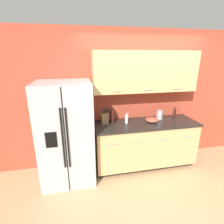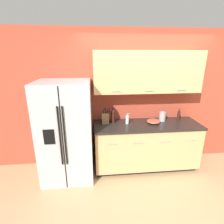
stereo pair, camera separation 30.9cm
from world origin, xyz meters
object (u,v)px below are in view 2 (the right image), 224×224
Objects in this scene: refrigerator at (67,131)px; knife_block at (105,118)px; steel_canister at (162,116)px; mixing_bowl at (153,121)px; soap_dispenser at (127,119)px; oil_bottle at (179,115)px; wine_bottle at (113,116)px.

refrigerator is 5.79× the size of knife_block.
mixing_bowl is at bearing -152.54° from steel_canister.
steel_canister is 0.79× the size of mixing_bowl.
refrigerator is at bearing -173.70° from steel_canister.
steel_canister is (0.70, 0.07, 0.01)m from soap_dispenser.
oil_bottle is 0.32m from steel_canister.
knife_block reaches higher than soap_dispenser.
refrigerator is 7.29× the size of oil_bottle.
knife_block is 1.54× the size of steel_canister.
oil_bottle is 0.97× the size of mixing_bowl.
soap_dispenser is 1.00× the size of steel_canister.
knife_block is at bearing -178.64° from steel_canister.
knife_block is (0.69, 0.17, 0.16)m from refrigerator.
wine_bottle is 1.13× the size of mixing_bowl.
mixing_bowl is at bearing -9.69° from wine_bottle.
mixing_bowl is (0.89, -0.08, -0.07)m from knife_block.
soap_dispenser is at bearing 175.61° from mixing_bowl.
oil_bottle is at bearing -1.06° from wine_bottle.
refrigerator reaches higher than knife_block.
knife_block reaches higher than mixing_bowl.
knife_block is at bearing 174.76° from mixing_bowl.
steel_canister is (1.10, 0.03, -0.02)m from knife_block.
knife_block is at bearing 13.96° from refrigerator.
steel_canister reaches higher than mixing_bowl.
wine_bottle is (0.15, 0.05, 0.02)m from knife_block.
steel_canister is at bearing 179.26° from oil_bottle.
refrigerator is 2.12m from oil_bottle.
refrigerator is at bearing -176.76° from mixing_bowl.
refrigerator is 1.59m from mixing_bowl.
wine_bottle is 0.27m from soap_dispenser.
wine_bottle is 1.42× the size of soap_dispenser.
knife_block is at bearing -179.12° from oil_bottle.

